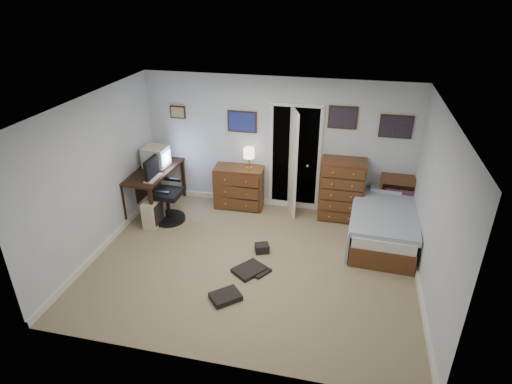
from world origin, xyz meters
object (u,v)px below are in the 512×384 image
tall_dresser (342,190)px  bed (382,223)px  computer_desk (149,179)px  low_dresser (239,187)px  office_chair (164,197)px

tall_dresser → bed: (0.73, -0.55, -0.27)m
computer_desk → bed: 4.30m
computer_desk → low_dresser: size_ratio=1.57×
computer_desk → tall_dresser: size_ratio=1.26×
low_dresser → bed: bearing=-15.9°
office_chair → bed: bearing=4.4°
computer_desk → office_chair: office_chair is taller
computer_desk → tall_dresser: (3.56, 0.45, -0.06)m
low_dresser → bed: 2.72m
tall_dresser → bed: 0.95m
office_chair → low_dresser: bearing=35.4°
tall_dresser → bed: tall_dresser is taller
computer_desk → tall_dresser: 3.59m
office_chair → tall_dresser: size_ratio=1.04×
tall_dresser → low_dresser: bearing=179.0°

